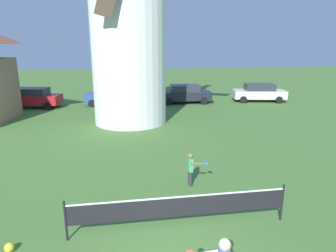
{
  "coord_description": "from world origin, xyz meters",
  "views": [
    {
      "loc": [
        -1.02,
        -5.05,
        4.8
      ],
      "look_at": [
        0.41,
        3.88,
        2.36
      ],
      "focal_mm": 32.03,
      "sensor_mm": 36.0,
      "label": 1
    }
  ],
  "objects_px": {
    "stray_ball": "(9,247)",
    "parked_car_black": "(185,94)",
    "tennis_net": "(180,207)",
    "parked_car_red": "(33,97)",
    "parked_car_cream": "(259,92)",
    "windmill": "(127,1)",
    "player_far": "(191,167)",
    "parked_car_blue": "(111,95)"
  },
  "relations": [
    {
      "from": "windmill",
      "to": "parked_car_black",
      "type": "height_order",
      "value": "windmill"
    },
    {
      "from": "parked_car_black",
      "to": "parked_car_cream",
      "type": "distance_m",
      "value": 6.58
    },
    {
      "from": "parked_car_red",
      "to": "player_far",
      "type": "bearing_deg",
      "value": -59.16
    },
    {
      "from": "parked_car_red",
      "to": "parked_car_blue",
      "type": "xyz_separation_m",
      "value": [
        6.09,
        0.08,
        -0.0
      ]
    },
    {
      "from": "stray_ball",
      "to": "parked_car_cream",
      "type": "height_order",
      "value": "parked_car_cream"
    },
    {
      "from": "parked_car_red",
      "to": "parked_car_blue",
      "type": "bearing_deg",
      "value": 0.77
    },
    {
      "from": "windmill",
      "to": "parked_car_blue",
      "type": "relative_size",
      "value": 3.67
    },
    {
      "from": "tennis_net",
      "to": "stray_ball",
      "type": "bearing_deg",
      "value": -176.79
    },
    {
      "from": "tennis_net",
      "to": "parked_car_blue",
      "type": "xyz_separation_m",
      "value": [
        -2.24,
        18.04,
        0.12
      ]
    },
    {
      "from": "player_far",
      "to": "parked_car_cream",
      "type": "height_order",
      "value": "parked_car_cream"
    },
    {
      "from": "windmill",
      "to": "parked_car_cream",
      "type": "distance_m",
      "value": 14.26
    },
    {
      "from": "windmill",
      "to": "stray_ball",
      "type": "xyz_separation_m",
      "value": [
        -3.4,
        -12.29,
        -7.17
      ]
    },
    {
      "from": "windmill",
      "to": "parked_car_red",
      "type": "xyz_separation_m",
      "value": [
        -7.5,
        5.91,
        -6.48
      ]
    },
    {
      "from": "player_far",
      "to": "parked_car_black",
      "type": "xyz_separation_m",
      "value": [
        3.15,
        15.42,
        0.12
      ]
    },
    {
      "from": "parked_car_black",
      "to": "parked_car_cream",
      "type": "height_order",
      "value": "same"
    },
    {
      "from": "player_far",
      "to": "parked_car_red",
      "type": "height_order",
      "value": "parked_car_red"
    },
    {
      "from": "stray_ball",
      "to": "parked_car_cream",
      "type": "distance_m",
      "value": 23.2
    },
    {
      "from": "windmill",
      "to": "stray_ball",
      "type": "distance_m",
      "value": 14.63
    },
    {
      "from": "parked_car_red",
      "to": "windmill",
      "type": "bearing_deg",
      "value": -38.22
    },
    {
      "from": "windmill",
      "to": "parked_car_black",
      "type": "bearing_deg",
      "value": 50.44
    },
    {
      "from": "windmill",
      "to": "parked_car_blue",
      "type": "distance_m",
      "value": 8.94
    },
    {
      "from": "tennis_net",
      "to": "parked_car_black",
      "type": "relative_size",
      "value": 1.33
    },
    {
      "from": "player_far",
      "to": "parked_car_black",
      "type": "relative_size",
      "value": 0.27
    },
    {
      "from": "stray_ball",
      "to": "parked_car_blue",
      "type": "distance_m",
      "value": 18.4
    },
    {
      "from": "player_far",
      "to": "parked_car_blue",
      "type": "height_order",
      "value": "parked_car_blue"
    },
    {
      "from": "parked_car_cream",
      "to": "parked_car_blue",
      "type": "bearing_deg",
      "value": 178.0
    },
    {
      "from": "player_far",
      "to": "parked_car_red",
      "type": "xyz_separation_m",
      "value": [
        -9.22,
        15.44,
        0.12
      ]
    },
    {
      "from": "windmill",
      "to": "tennis_net",
      "type": "height_order",
      "value": "windmill"
    },
    {
      "from": "windmill",
      "to": "stray_ball",
      "type": "relative_size",
      "value": 67.31
    },
    {
      "from": "windmill",
      "to": "player_far",
      "type": "bearing_deg",
      "value": -79.8
    },
    {
      "from": "parked_car_red",
      "to": "parked_car_black",
      "type": "bearing_deg",
      "value": -0.1
    },
    {
      "from": "windmill",
      "to": "stray_ball",
      "type": "bearing_deg",
      "value": -105.46
    },
    {
      "from": "windmill",
      "to": "tennis_net",
      "type": "relative_size",
      "value": 2.62
    },
    {
      "from": "windmill",
      "to": "player_far",
      "type": "relative_size",
      "value": 12.79
    },
    {
      "from": "parked_car_red",
      "to": "parked_car_black",
      "type": "height_order",
      "value": "same"
    },
    {
      "from": "windmill",
      "to": "player_far",
      "type": "height_order",
      "value": "windmill"
    },
    {
      "from": "parked_car_blue",
      "to": "tennis_net",
      "type": "bearing_deg",
      "value": -82.93
    },
    {
      "from": "parked_car_blue",
      "to": "parked_car_cream",
      "type": "distance_m",
      "value": 12.86
    },
    {
      "from": "tennis_net",
      "to": "stray_ball",
      "type": "height_order",
      "value": "tennis_net"
    },
    {
      "from": "parked_car_red",
      "to": "parked_car_blue",
      "type": "distance_m",
      "value": 6.09
    },
    {
      "from": "parked_car_red",
      "to": "parked_car_black",
      "type": "distance_m",
      "value": 12.36
    },
    {
      "from": "stray_ball",
      "to": "parked_car_black",
      "type": "height_order",
      "value": "parked_car_black"
    }
  ]
}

